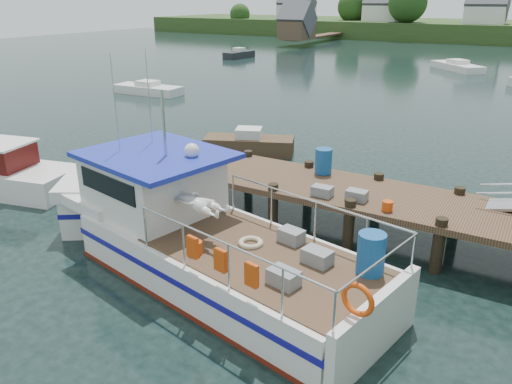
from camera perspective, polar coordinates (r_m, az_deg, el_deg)
The scene contains 6 objects.
ground_plane at distance 16.79m, azimuth 5.56°, elevation -3.16°, with size 160.00×160.00×0.00m, color black.
lobster_boat at distance 13.61m, azimuth -7.62°, elevation -4.59°, with size 11.77×5.32×5.66m.
moored_rowboat at distance 23.70m, azimuth -0.81°, elevation 5.51°, with size 4.42×2.94×1.22m.
moored_a at distance 39.78m, azimuth -12.23°, elevation 11.44°, with size 5.53×2.14×1.00m.
moored_d at distance 55.66m, azimuth 22.00°, elevation 13.17°, with size 5.93×6.09×1.08m.
moored_e at distance 62.58m, azimuth -1.95°, elevation 15.46°, with size 1.98×4.58×1.23m.
Camera 1 is at (6.34, -13.90, 6.96)m, focal length 35.00 mm.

